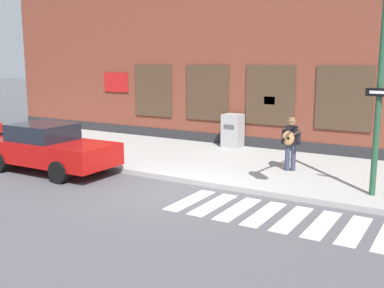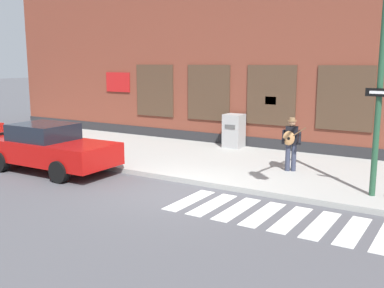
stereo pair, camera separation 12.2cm
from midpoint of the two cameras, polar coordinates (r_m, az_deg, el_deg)
ground_plane at (r=12.14m, az=-2.13°, el=-6.25°), size 160.00×160.00×0.00m
sidewalk at (r=15.26m, az=5.56°, el=-2.54°), size 28.00×5.60×0.15m
building_backdrop at (r=19.32m, az=12.07°, el=11.36°), size 28.00×4.06×7.78m
crosswalk at (r=10.42m, az=12.28°, el=-9.29°), size 5.78×1.90×0.01m
red_car at (r=15.09m, az=-18.06°, el=-0.46°), size 4.63×2.04×1.53m
busker at (r=14.07m, az=12.17°, el=0.40°), size 0.78×0.66×1.66m
traffic_light at (r=10.87m, az=21.50°, el=12.99°), size 0.71×2.98×5.79m
utility_box at (r=17.78m, az=4.99°, el=1.70°), size 0.73×0.69×1.31m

